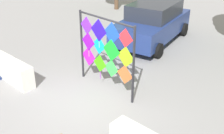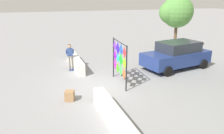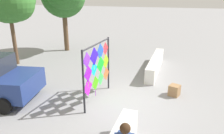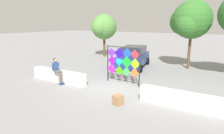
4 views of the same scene
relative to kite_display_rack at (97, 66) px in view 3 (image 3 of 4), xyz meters
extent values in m
plane|color=gray|center=(0.18, -1.15, -1.40)|extent=(120.00, 120.00, 0.00)
cube|color=silver|center=(4.09, -1.72, -1.02)|extent=(4.20, 0.45, 0.75)
cylinder|color=#232328|center=(-1.12, 0.06, -0.24)|extent=(0.07, 0.07, 2.32)
cylinder|color=#232328|center=(1.12, -0.05, -0.24)|extent=(0.07, 0.07, 2.32)
cylinder|color=#232328|center=(0.00, 0.00, 0.87)|extent=(2.25, 0.17, 0.06)
cube|color=#C81DD8|center=(-0.80, 0.05, -0.54)|extent=(0.67, 0.05, 0.67)
cube|color=#45D811|center=(-0.24, 0.00, -0.60)|extent=(0.57, 0.04, 0.57)
cylinder|color=#AE16E5|center=(-0.24, 0.01, -1.01)|extent=(0.02, 0.02, 0.25)
cube|color=#3DF554|center=(0.26, -0.02, -0.59)|extent=(0.57, 0.04, 0.57)
cube|color=orange|center=(0.82, -0.06, -0.59)|extent=(0.60, 0.04, 0.60)
cube|color=#8A12EE|center=(-0.78, 0.03, -0.02)|extent=(0.61, 0.04, 0.61)
cylinder|color=#74E516|center=(-0.78, 0.04, -0.42)|extent=(0.02, 0.02, 0.21)
cube|color=#10BEF7|center=(-0.29, 0.02, -0.01)|extent=(0.57, 0.04, 0.57)
cube|color=#16EE2A|center=(0.27, -0.03, 0.00)|extent=(0.69, 0.05, 0.69)
cylinder|color=#E516D2|center=(0.27, -0.02, -0.49)|extent=(0.02, 0.02, 0.28)
cube|color=#9ADB1A|center=(0.82, -0.04, -0.05)|extent=(0.64, 0.04, 0.64)
cylinder|color=#5B16E5|center=(0.82, -0.03, -0.55)|extent=(0.02, 0.02, 0.36)
cube|color=#7527F4|center=(-0.83, 0.04, 0.49)|extent=(0.57, 0.04, 0.57)
cylinder|color=#97E516|center=(-0.83, 0.05, 0.05)|extent=(0.02, 0.02, 0.32)
cube|color=#2710CE|center=(-0.27, 0.00, 0.48)|extent=(0.69, 0.05, 0.69)
cylinder|color=#CCE516|center=(-0.26, 0.01, 0.03)|extent=(0.02, 0.02, 0.20)
cube|color=blue|center=(0.28, -0.02, 0.52)|extent=(0.65, 0.04, 0.65)
cylinder|color=gold|center=(0.28, -0.01, 0.06)|extent=(0.02, 0.02, 0.27)
cube|color=#F72933|center=(0.80, -0.04, 0.51)|extent=(0.55, 0.04, 0.55)
cylinder|color=#16E5DB|center=(0.80, -0.03, 0.12)|extent=(0.02, 0.02, 0.23)
sphere|color=tan|center=(-3.58, -2.07, 0.07)|extent=(0.22, 0.22, 0.22)
sphere|color=#382314|center=(-3.60, -2.06, 0.09)|extent=(0.22, 0.22, 0.22)
cylinder|color=black|center=(-0.15, 3.11, -1.10)|extent=(0.35, 0.63, 0.60)
cylinder|color=black|center=(-2.04, 2.75, -1.10)|extent=(0.35, 0.63, 0.60)
cube|color=#9E754C|center=(1.31, -2.89, -1.17)|extent=(0.51, 0.51, 0.46)
cylinder|color=brown|center=(6.50, 5.14, 0.10)|extent=(0.34, 0.34, 2.99)
cylinder|color=brown|center=(2.68, 6.33, 0.12)|extent=(0.22, 0.22, 3.02)
sphere|color=#38752D|center=(2.52, 5.71, 2.16)|extent=(2.01, 2.01, 2.01)
camera|label=1|loc=(5.31, -5.47, 3.10)|focal=44.45mm
camera|label=2|loc=(11.09, -4.18, 3.19)|focal=37.31mm
camera|label=3|loc=(-7.11, -2.96, 2.65)|focal=34.08mm
camera|label=4|loc=(5.38, -10.13, 2.32)|focal=30.99mm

